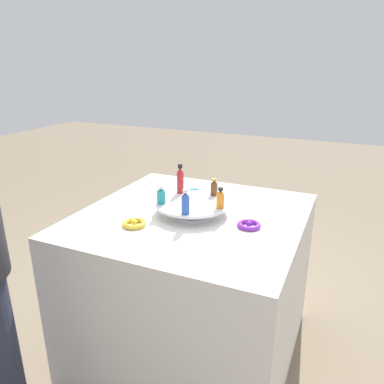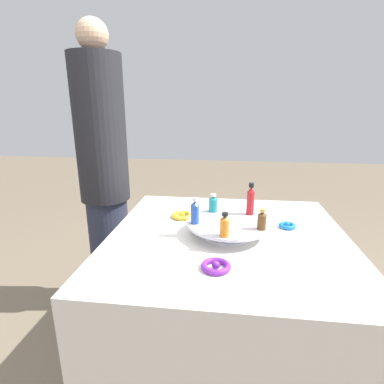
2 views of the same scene
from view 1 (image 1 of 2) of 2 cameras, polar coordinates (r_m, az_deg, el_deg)
ground_plane at (r=2.19m, az=0.04°, el=-22.52°), size 12.00×12.00×0.00m
party_table at (r=1.95m, az=0.04°, el=-13.96°), size 1.01×1.01×0.78m
display_stand at (r=1.75m, az=0.04°, el=-2.19°), size 0.35×0.35×0.06m
bottle_blue at (r=1.59m, az=-1.00°, el=-1.63°), size 0.03×0.03×0.11m
bottle_orange at (r=1.67m, az=4.35°, el=-1.02°), size 0.04×0.04×0.09m
bottle_brown at (r=1.82m, az=3.38°, el=0.68°), size 0.04×0.04×0.08m
bottle_red at (r=1.85m, az=-1.80°, el=1.86°), size 0.03×0.03×0.15m
bottle_teal at (r=1.72m, az=-4.72°, el=-0.53°), size 0.04×0.04×0.08m
ribbon_bow_purple at (r=1.64m, az=8.68°, el=-4.96°), size 0.10×0.10×0.03m
ribbon_bow_blue at (r=2.03m, az=0.25°, el=0.10°), size 0.08×0.08×0.03m
ribbon_bow_gold at (r=1.65m, az=-8.79°, el=-4.76°), size 0.11×0.11×0.03m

